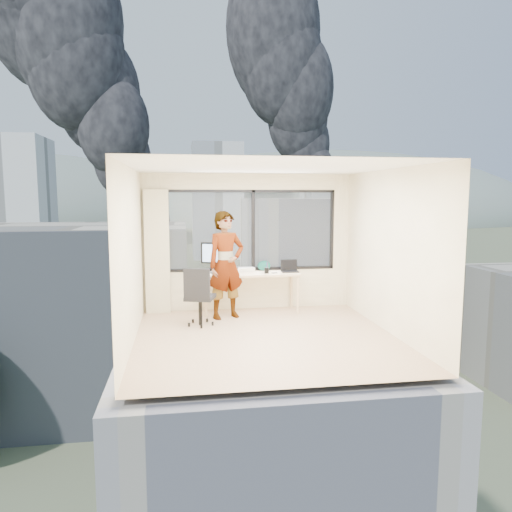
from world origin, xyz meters
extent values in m
cube|color=tan|center=(0.00, 0.00, 0.00)|extent=(4.00, 4.00, 0.01)
cube|color=white|center=(0.00, 0.00, 2.60)|extent=(4.00, 4.00, 0.01)
cube|color=beige|center=(0.00, -2.00, 1.30)|extent=(4.00, 0.01, 2.60)
cube|color=beige|center=(-2.00, 0.00, 1.30)|extent=(0.01, 4.00, 2.60)
cube|color=beige|center=(2.00, 0.00, 1.30)|extent=(0.01, 4.00, 2.60)
cube|color=beige|center=(-1.72, 1.88, 1.15)|extent=(0.45, 0.14, 2.30)
cube|color=beige|center=(0.00, 1.66, 0.38)|extent=(1.80, 0.60, 0.75)
imported|color=#2D2D33|center=(-0.49, 1.31, 0.96)|extent=(0.82, 0.69, 1.92)
cube|color=white|center=(-0.07, 1.89, 0.79)|extent=(0.34, 0.30, 0.07)
cube|color=black|center=(0.44, 1.56, 0.76)|extent=(0.11, 0.07, 0.01)
cylinder|color=black|center=(0.29, 1.57, 0.80)|extent=(0.10, 0.10, 0.11)
ellipsoid|color=#0B433B|center=(0.29, 1.88, 0.85)|extent=(0.28, 0.20, 0.19)
cube|color=#515B3D|center=(0.00, 120.00, -14.00)|extent=(400.00, 400.00, 0.04)
cube|color=beige|center=(-9.00, 30.00, -7.00)|extent=(16.00, 12.00, 14.00)
cube|color=white|center=(12.00, 38.00, -6.00)|extent=(14.00, 13.00, 16.00)
cube|color=silver|center=(-35.00, 95.00, 0.00)|extent=(14.00, 14.00, 28.00)
cube|color=silver|center=(8.00, 120.00, 1.00)|extent=(13.00, 13.00, 30.00)
cube|color=silver|center=(45.00, 140.00, -1.00)|extent=(15.00, 15.00, 26.00)
ellipsoid|color=slate|center=(100.00, 320.00, -14.00)|extent=(300.00, 220.00, 96.00)
camera|label=1|loc=(-1.25, -7.02, 2.17)|focal=33.23mm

